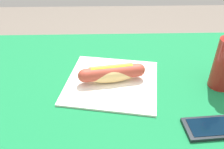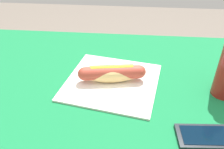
% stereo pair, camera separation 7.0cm
% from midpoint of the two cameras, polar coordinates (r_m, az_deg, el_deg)
% --- Properties ---
extents(dining_table, '(1.25, 0.79, 0.77)m').
position_cam_midpoint_polar(dining_table, '(0.79, 5.34, -12.61)').
color(dining_table, brown).
rests_on(dining_table, ground).
extents(paper_wrapper, '(0.31, 0.30, 0.01)m').
position_cam_midpoint_polar(paper_wrapper, '(0.73, 2.74, -1.84)').
color(paper_wrapper, silver).
rests_on(paper_wrapper, dining_table).
extents(hot_dog, '(0.20, 0.07, 0.05)m').
position_cam_midpoint_polar(hot_dog, '(0.71, 2.80, 0.23)').
color(hot_dog, '#E5BC75').
rests_on(hot_dog, paper_wrapper).
extents(cell_phone, '(0.13, 0.08, 0.01)m').
position_cam_midpoint_polar(cell_phone, '(0.62, 24.38, -13.48)').
color(cell_phone, black).
rests_on(cell_phone, dining_table).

